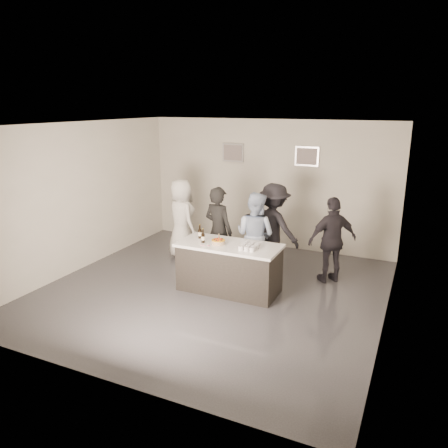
% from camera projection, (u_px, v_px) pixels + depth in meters
% --- Properties ---
extents(floor, '(6.00, 6.00, 0.00)m').
position_uv_depth(floor, '(213.00, 290.00, 8.09)').
color(floor, '#3D3D42').
rests_on(floor, ground).
extents(ceiling, '(6.00, 6.00, 0.00)m').
position_uv_depth(ceiling, '(211.00, 125.00, 7.28)').
color(ceiling, white).
extents(wall_back, '(6.00, 0.04, 3.00)m').
position_uv_depth(wall_back, '(268.00, 184.00, 10.31)').
color(wall_back, beige).
rests_on(wall_back, ground).
extents(wall_front, '(6.00, 0.04, 3.00)m').
position_uv_depth(wall_front, '(98.00, 268.00, 5.06)').
color(wall_front, beige).
rests_on(wall_front, ground).
extents(wall_left, '(0.04, 6.00, 3.00)m').
position_uv_depth(wall_left, '(80.00, 197.00, 8.89)').
color(wall_left, beige).
rests_on(wall_left, ground).
extents(wall_right, '(0.04, 6.00, 3.00)m').
position_uv_depth(wall_right, '(393.00, 232.00, 6.47)').
color(wall_right, beige).
rests_on(wall_right, ground).
extents(picture_left, '(0.54, 0.04, 0.44)m').
position_uv_depth(picture_left, '(233.00, 153.00, 10.46)').
color(picture_left, '#B2B2B7').
rests_on(picture_left, wall_back).
extents(picture_right, '(0.54, 0.04, 0.44)m').
position_uv_depth(picture_right, '(307.00, 156.00, 9.73)').
color(picture_right, '#B2B2B7').
rests_on(picture_right, wall_back).
extents(bar_counter, '(1.86, 0.86, 0.90)m').
position_uv_depth(bar_counter, '(229.00, 268.00, 7.96)').
color(bar_counter, white).
rests_on(bar_counter, ground).
extents(cake, '(0.24, 0.24, 0.07)m').
position_uv_depth(cake, '(218.00, 242.00, 7.84)').
color(cake, orange).
rests_on(cake, bar_counter).
extents(beer_bottle_a, '(0.07, 0.07, 0.26)m').
position_uv_depth(beer_bottle_a, '(200.00, 232.00, 8.15)').
color(beer_bottle_a, black).
rests_on(beer_bottle_a, bar_counter).
extents(beer_bottle_b, '(0.07, 0.07, 0.26)m').
position_uv_depth(beer_bottle_b, '(203.00, 236.00, 7.89)').
color(beer_bottle_b, black).
rests_on(beer_bottle_b, bar_counter).
extents(tumbler_cluster, '(0.30, 0.40, 0.08)m').
position_uv_depth(tumbler_cluster, '(250.00, 246.00, 7.61)').
color(tumbler_cluster, '#C08B12').
rests_on(tumbler_cluster, bar_counter).
extents(candles, '(0.24, 0.08, 0.01)m').
position_uv_depth(candles, '(205.00, 245.00, 7.77)').
color(candles, pink).
rests_on(candles, bar_counter).
extents(person_main_black, '(0.74, 0.58, 1.78)m').
position_uv_depth(person_main_black, '(218.00, 231.00, 8.69)').
color(person_main_black, black).
rests_on(person_main_black, ground).
extents(person_main_blue, '(0.94, 0.80, 1.71)m').
position_uv_depth(person_main_blue, '(255.00, 235.00, 8.53)').
color(person_main_blue, '#A9BDDD').
rests_on(person_main_blue, ground).
extents(person_guest_left, '(1.03, 0.92, 1.76)m').
position_uv_depth(person_guest_left, '(181.00, 219.00, 9.63)').
color(person_guest_left, white).
rests_on(person_guest_left, ground).
extents(person_guest_right, '(1.01, 0.94, 1.67)m').
position_uv_depth(person_guest_right, '(332.00, 240.00, 8.29)').
color(person_guest_right, '#26232A').
rests_on(person_guest_right, ground).
extents(person_guest_back, '(1.32, 0.99, 1.81)m').
position_uv_depth(person_guest_back, '(273.00, 227.00, 8.88)').
color(person_guest_back, black).
rests_on(person_guest_back, ground).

